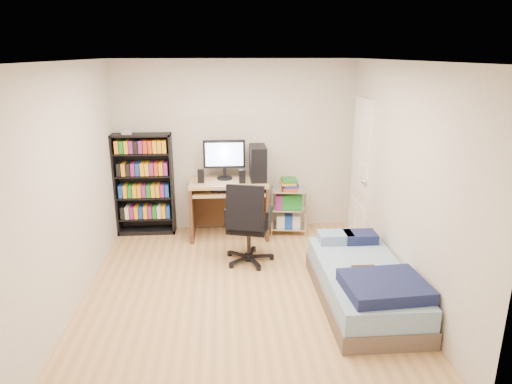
{
  "coord_description": "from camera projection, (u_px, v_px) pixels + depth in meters",
  "views": [
    {
      "loc": [
        -0.19,
        -4.62,
        2.58
      ],
      "look_at": [
        0.19,
        0.4,
        1.03
      ],
      "focal_mm": 32.0,
      "sensor_mm": 36.0,
      "label": 1
    }
  ],
  "objects": [
    {
      "name": "room",
      "position": [
        241.0,
        184.0,
        4.81
      ],
      "size": [
        3.58,
        4.08,
        2.58
      ],
      "color": "tan",
      "rests_on": "ground"
    },
    {
      "name": "media_shelf",
      "position": [
        144.0,
        183.0,
        6.61
      ],
      "size": [
        0.83,
        0.28,
        1.54
      ],
      "color": "black",
      "rests_on": "room"
    },
    {
      "name": "computer_desk",
      "position": [
        236.0,
        185.0,
        6.56
      ],
      "size": [
        1.11,
        0.64,
        1.4
      ],
      "color": "tan",
      "rests_on": "room"
    },
    {
      "name": "office_chair",
      "position": [
        248.0,
        237.0,
        5.75
      ],
      "size": [
        0.79,
        0.79,
        1.07
      ],
      "rotation": [
        0.0,
        0.0,
        -0.27
      ],
      "color": "black",
      "rests_on": "room"
    },
    {
      "name": "wire_cart",
      "position": [
        289.0,
        198.0,
        6.66
      ],
      "size": [
        0.56,
        0.43,
        0.83
      ],
      "rotation": [
        0.0,
        0.0,
        -0.13
      ],
      "color": "silver",
      "rests_on": "room"
    },
    {
      "name": "bed",
      "position": [
        364.0,
        283.0,
        4.85
      ],
      "size": [
        0.9,
        1.8,
        0.51
      ],
      "color": "brown",
      "rests_on": "room"
    },
    {
      "name": "door",
      "position": [
        362.0,
        172.0,
        6.29
      ],
      "size": [
        0.12,
        0.8,
        2.0
      ],
      "color": "white",
      "rests_on": "room"
    }
  ]
}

